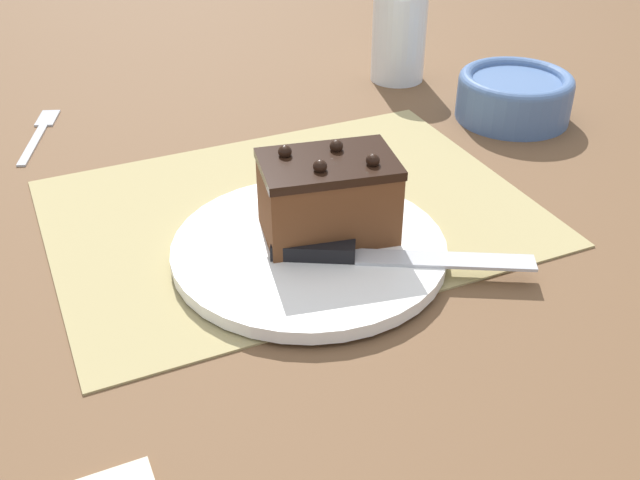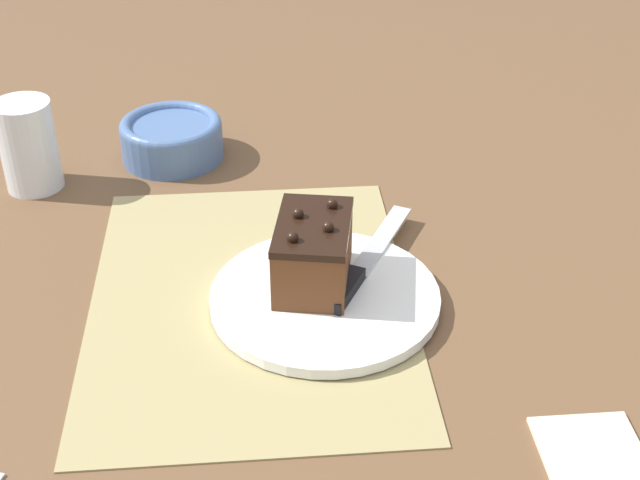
{
  "view_description": "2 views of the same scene",
  "coord_description": "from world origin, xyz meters",
  "px_view_note": "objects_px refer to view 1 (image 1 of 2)",
  "views": [
    {
      "loc": [
        0.23,
        0.59,
        0.38
      ],
      "look_at": [
        0.02,
        0.11,
        0.04
      ],
      "focal_mm": 42.0,
      "sensor_mm": 36.0,
      "label": 1
    },
    {
      "loc": [
        0.77,
        0.01,
        0.58
      ],
      "look_at": [
        -0.0,
        0.08,
        0.07
      ],
      "focal_mm": 50.0,
      "sensor_mm": 36.0,
      "label": 2
    }
  ],
  "objects_px": {
    "drinking_glass": "(399,37)",
    "small_bowl": "(514,95)",
    "cake_plate": "(309,249)",
    "dessert_fork": "(40,131)",
    "chocolate_cake": "(328,196)",
    "serving_knife": "(357,253)"
  },
  "relations": [
    {
      "from": "drinking_glass",
      "to": "small_bowl",
      "type": "distance_m",
      "value": 0.19
    },
    {
      "from": "cake_plate",
      "to": "dessert_fork",
      "type": "relative_size",
      "value": 1.67
    },
    {
      "from": "cake_plate",
      "to": "chocolate_cake",
      "type": "distance_m",
      "value": 0.05
    },
    {
      "from": "chocolate_cake",
      "to": "small_bowl",
      "type": "height_order",
      "value": "chocolate_cake"
    },
    {
      "from": "drinking_glass",
      "to": "chocolate_cake",
      "type": "bearing_deg",
      "value": 52.47
    },
    {
      "from": "chocolate_cake",
      "to": "dessert_fork",
      "type": "bearing_deg",
      "value": -60.02
    },
    {
      "from": "serving_knife",
      "to": "dessert_fork",
      "type": "distance_m",
      "value": 0.47
    },
    {
      "from": "chocolate_cake",
      "to": "serving_knife",
      "type": "height_order",
      "value": "chocolate_cake"
    },
    {
      "from": "cake_plate",
      "to": "small_bowl",
      "type": "relative_size",
      "value": 1.77
    },
    {
      "from": "drinking_glass",
      "to": "small_bowl",
      "type": "height_order",
      "value": "drinking_glass"
    },
    {
      "from": "chocolate_cake",
      "to": "serving_knife",
      "type": "distance_m",
      "value": 0.06
    },
    {
      "from": "small_bowl",
      "to": "serving_knife",
      "type": "bearing_deg",
      "value": 33.88
    },
    {
      "from": "chocolate_cake",
      "to": "drinking_glass",
      "type": "bearing_deg",
      "value": -127.53
    },
    {
      "from": "cake_plate",
      "to": "serving_knife",
      "type": "height_order",
      "value": "serving_knife"
    },
    {
      "from": "cake_plate",
      "to": "drinking_glass",
      "type": "xyz_separation_m",
      "value": [
        -0.29,
        -0.35,
        0.05
      ]
    },
    {
      "from": "serving_knife",
      "to": "dessert_fork",
      "type": "xyz_separation_m",
      "value": [
        0.22,
        -0.41,
        -0.02
      ]
    },
    {
      "from": "small_bowl",
      "to": "drinking_glass",
      "type": "bearing_deg",
      "value": -69.64
    },
    {
      "from": "cake_plate",
      "to": "serving_knife",
      "type": "relative_size",
      "value": 1.17
    },
    {
      "from": "serving_knife",
      "to": "drinking_glass",
      "type": "distance_m",
      "value": 0.47
    },
    {
      "from": "serving_knife",
      "to": "chocolate_cake",
      "type": "bearing_deg",
      "value": -145.82
    },
    {
      "from": "chocolate_cake",
      "to": "small_bowl",
      "type": "distance_m",
      "value": 0.37
    },
    {
      "from": "drinking_glass",
      "to": "small_bowl",
      "type": "bearing_deg",
      "value": 110.36
    }
  ]
}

